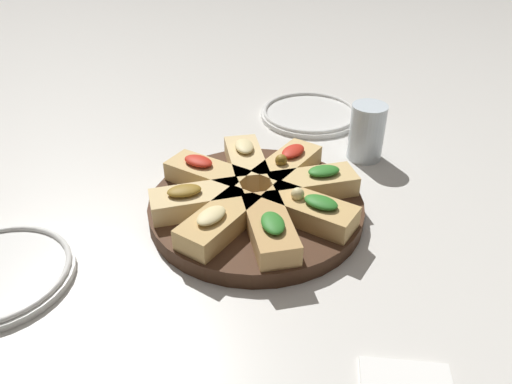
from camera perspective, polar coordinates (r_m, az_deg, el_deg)
ground_plane at (r=0.76m, az=0.00°, el=-2.54°), size 3.00×3.00×0.00m
serving_board at (r=0.76m, az=0.00°, el=-1.77°), size 0.32×0.32×0.02m
focaccia_slice_0 at (r=0.76m, az=6.57°, el=1.01°), size 0.09×0.14×0.04m
focaccia_slice_1 at (r=0.80m, az=3.62°, el=3.05°), size 0.14×0.12×0.05m
focaccia_slice_2 at (r=0.81m, az=-1.16°, el=3.55°), size 0.14×0.08×0.04m
focaccia_slice_3 at (r=0.78m, az=-5.62°, el=2.01°), size 0.11×0.14×0.04m
focaccia_slice_4 at (r=0.72m, az=-6.88°, el=-0.96°), size 0.09×0.14×0.04m
focaccia_slice_5 at (r=0.68m, az=-4.26°, el=-3.40°), size 0.14×0.12×0.04m
focaccia_slice_6 at (r=0.67m, az=1.59°, el=-4.11°), size 0.14×0.08×0.04m
focaccia_slice_7 at (r=0.70m, az=6.16°, el=-2.04°), size 0.11×0.14×0.05m
plate_right at (r=1.06m, az=6.19°, el=8.90°), size 0.21×0.21×0.02m
water_glass at (r=0.91m, az=12.54°, el=6.71°), size 0.06×0.06×0.10m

